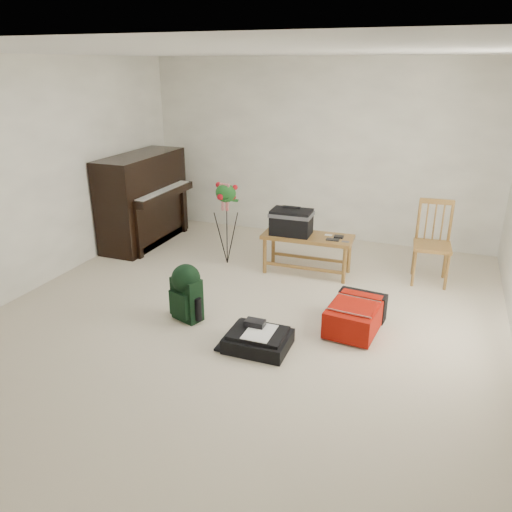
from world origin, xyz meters
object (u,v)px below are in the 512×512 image
at_px(red_suitcase, 356,313).
at_px(flower_stand, 226,224).
at_px(bench, 297,226).
at_px(black_duffel, 258,339).
at_px(dining_chair, 433,243).
at_px(green_backpack, 186,290).
at_px(piano, 144,201).

distance_m(red_suitcase, flower_stand, 2.18).
height_order(bench, black_duffel, bench).
bearing_deg(dining_chair, black_duffel, -126.98).
bearing_deg(red_suitcase, dining_chair, 73.01).
height_order(bench, red_suitcase, bench).
height_order(dining_chair, flower_stand, flower_stand).
bearing_deg(green_backpack, black_duffel, 3.01).
xyz_separation_m(piano, green_backpack, (1.66, -1.86, -0.28)).
bearing_deg(flower_stand, green_backpack, -72.68).
height_order(piano, black_duffel, piano).
bearing_deg(black_duffel, flower_stand, 121.47).
bearing_deg(dining_chair, bench, -173.61).
distance_m(dining_chair, black_duffel, 2.54).
distance_m(black_duffel, flower_stand, 2.13).
relative_size(red_suitcase, flower_stand, 0.66).
distance_m(dining_chair, green_backpack, 2.89).
relative_size(green_backpack, flower_stand, 0.55).
xyz_separation_m(piano, dining_chair, (3.87, 0.01, -0.13)).
xyz_separation_m(piano, flower_stand, (1.42, -0.34, -0.08)).
distance_m(black_duffel, green_backpack, 0.92).
bearing_deg(green_backpack, piano, 151.29).
height_order(green_backpack, flower_stand, flower_stand).
bearing_deg(bench, red_suitcase, -51.71).
bearing_deg(dining_chair, piano, 175.58).
height_order(bench, green_backpack, bench).
bearing_deg(black_duffel, bench, 95.93).
xyz_separation_m(dining_chair, red_suitcase, (-0.60, -1.43, -0.32)).
bearing_deg(red_suitcase, piano, 162.16).
bearing_deg(red_suitcase, green_backpack, -159.16).
distance_m(dining_chair, flower_stand, 2.47).
height_order(piano, red_suitcase, piano).
relative_size(bench, red_suitcase, 1.54).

